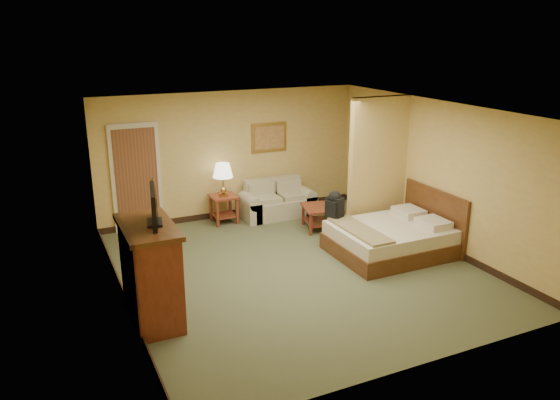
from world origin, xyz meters
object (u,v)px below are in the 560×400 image
coffee_table (322,213)px  bed (393,238)px  dresser (151,272)px  loveseat (277,204)px

coffee_table → bed: (0.52, -1.59, -0.04)m
coffee_table → dresser: (-3.77, -2.10, 0.36)m
coffee_table → bed: bearing=-71.7°
loveseat → dresser: (-3.31, -3.18, 0.44)m
coffee_table → dresser: 4.33m
loveseat → coffee_table: (0.47, -1.08, 0.08)m
coffee_table → dresser: bearing=-150.9°
loveseat → coffee_table: 1.18m
dresser → bed: 4.35m
dresser → bed: (4.30, 0.51, -0.40)m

